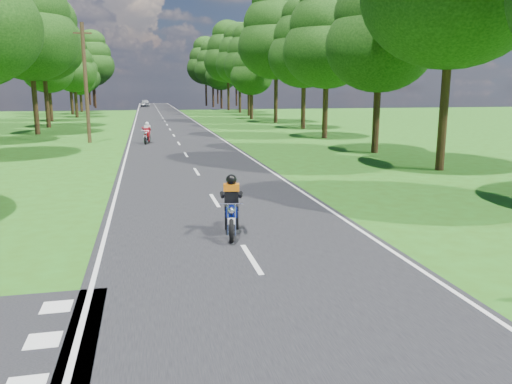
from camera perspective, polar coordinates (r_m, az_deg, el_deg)
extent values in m
plane|color=#2A5212|center=(9.33, 2.06, -11.75)|extent=(160.00, 160.00, 0.00)
cube|color=black|center=(58.43, -10.39, 7.97)|extent=(7.00, 140.00, 0.02)
cube|color=silver|center=(11.13, -0.53, -7.62)|extent=(0.12, 2.00, 0.01)
cube|color=silver|center=(16.83, -4.75, -0.95)|extent=(0.12, 2.00, 0.01)
cube|color=silver|center=(22.68, -6.80, 2.33)|extent=(0.12, 2.00, 0.01)
cube|color=silver|center=(28.60, -8.01, 4.25)|extent=(0.12, 2.00, 0.01)
cube|color=silver|center=(34.54, -8.81, 5.52)|extent=(0.12, 2.00, 0.01)
cube|color=silver|center=(40.50, -9.38, 6.41)|extent=(0.12, 2.00, 0.01)
cube|color=silver|center=(46.47, -9.80, 7.07)|extent=(0.12, 2.00, 0.01)
cube|color=silver|center=(52.45, -10.13, 7.58)|extent=(0.12, 2.00, 0.01)
cube|color=silver|center=(58.43, -10.39, 7.98)|extent=(0.12, 2.00, 0.01)
cube|color=silver|center=(64.42, -10.60, 8.32)|extent=(0.12, 2.00, 0.01)
cube|color=silver|center=(70.40, -10.78, 8.59)|extent=(0.12, 2.00, 0.01)
cube|color=silver|center=(76.39, -10.92, 8.82)|extent=(0.12, 2.00, 0.01)
cube|color=silver|center=(82.38, -11.05, 9.02)|extent=(0.12, 2.00, 0.01)
cube|color=silver|center=(88.38, -11.16, 9.19)|extent=(0.12, 2.00, 0.01)
cube|color=silver|center=(94.37, -11.26, 9.34)|extent=(0.12, 2.00, 0.01)
cube|color=silver|center=(100.36, -11.34, 9.47)|extent=(0.12, 2.00, 0.01)
cube|color=silver|center=(106.36, -11.42, 9.59)|extent=(0.12, 2.00, 0.01)
cube|color=silver|center=(112.36, -11.49, 9.69)|extent=(0.12, 2.00, 0.01)
cube|color=silver|center=(118.35, -11.55, 9.78)|extent=(0.12, 2.00, 0.01)
cube|color=silver|center=(124.35, -11.60, 9.87)|extent=(0.12, 2.00, 0.01)
cube|color=silver|center=(58.40, -13.65, 7.84)|extent=(0.10, 140.00, 0.01)
cube|color=silver|center=(58.65, -7.13, 8.10)|extent=(0.10, 140.00, 0.01)
cube|color=silver|center=(8.41, -23.14, -15.33)|extent=(0.50, 0.50, 0.01)
cube|color=silver|center=(9.48, -21.83, -12.08)|extent=(0.50, 0.50, 0.01)
cylinder|color=black|center=(44.75, -23.88, 8.81)|extent=(0.40, 0.40, 4.32)
ellipsoid|color=black|center=(44.87, -24.47, 15.58)|extent=(7.56, 7.56, 6.42)
ellipsoid|color=black|center=(45.10, -24.71, 18.24)|extent=(6.48, 6.48, 5.51)
cylinder|color=black|center=(52.19, -22.77, 9.23)|extent=(0.40, 0.40, 4.40)
ellipsoid|color=black|center=(52.31, -23.26, 15.16)|extent=(7.71, 7.71, 6.55)
ellipsoid|color=black|center=(52.52, -23.46, 17.49)|extent=(6.60, 6.60, 5.61)
cylinder|color=black|center=(61.98, -22.42, 8.97)|extent=(0.40, 0.40, 3.20)
ellipsoid|color=black|center=(61.97, -22.71, 12.60)|extent=(5.60, 5.60, 4.76)
ellipsoid|color=black|center=(62.03, -22.82, 14.03)|extent=(4.80, 4.80, 4.08)
ellipsoid|color=black|center=(62.14, -22.94, 15.47)|extent=(3.60, 3.60, 3.06)
cylinder|color=black|center=(69.00, -19.85, 9.36)|extent=(0.40, 0.40, 3.22)
ellipsoid|color=black|center=(68.99, -20.08, 12.65)|extent=(5.64, 5.64, 4.79)
ellipsoid|color=black|center=(69.05, -20.18, 13.95)|extent=(4.83, 4.83, 4.11)
ellipsoid|color=black|center=(69.14, -20.27, 15.24)|extent=(3.62, 3.62, 3.08)
cylinder|color=black|center=(76.88, -20.30, 9.66)|extent=(0.40, 0.40, 3.61)
ellipsoid|color=black|center=(76.90, -20.54, 12.96)|extent=(6.31, 6.31, 5.37)
ellipsoid|color=black|center=(76.98, -20.64, 14.27)|extent=(5.41, 5.41, 4.60)
ellipsoid|color=black|center=(77.10, -20.73, 15.57)|extent=(4.06, 4.06, 3.45)
cylinder|color=black|center=(84.61, -19.34, 9.54)|extent=(0.40, 0.40, 2.67)
ellipsoid|color=black|center=(84.59, -19.49, 11.75)|extent=(4.67, 4.67, 3.97)
ellipsoid|color=black|center=(84.61, -19.55, 12.63)|extent=(4.00, 4.00, 3.40)
ellipsoid|color=black|center=(84.65, -19.62, 13.51)|extent=(3.00, 3.00, 2.55)
cylinder|color=black|center=(93.74, -18.85, 9.85)|extent=(0.40, 0.40, 3.09)
ellipsoid|color=black|center=(93.72, -19.01, 12.17)|extent=(5.40, 5.40, 4.59)
ellipsoid|color=black|center=(93.76, -19.07, 13.09)|extent=(4.63, 4.63, 3.93)
ellipsoid|color=black|center=(93.82, -19.13, 14.01)|extent=(3.47, 3.47, 2.95)
cylinder|color=black|center=(100.11, -17.93, 10.40)|extent=(0.40, 0.40, 4.48)
ellipsoid|color=black|center=(100.18, -18.13, 13.55)|extent=(7.84, 7.84, 6.66)
ellipsoid|color=black|center=(100.29, -18.22, 14.79)|extent=(6.72, 6.72, 5.71)
ellipsoid|color=black|center=(100.45, -18.30, 16.03)|extent=(5.04, 5.04, 4.28)
cylinder|color=black|center=(109.15, -18.05, 10.36)|extent=(0.40, 0.40, 4.09)
ellipsoid|color=black|center=(109.19, -18.22, 13.00)|extent=(7.16, 7.16, 6.09)
ellipsoid|color=black|center=(109.27, -18.29, 14.04)|extent=(6.14, 6.14, 5.22)
ellipsoid|color=black|center=(109.38, -18.36, 15.09)|extent=(4.61, 4.61, 3.92)
cylinder|color=black|center=(24.42, 20.59, 7.67)|extent=(0.40, 0.40, 4.56)
cylinder|color=black|center=(30.04, 13.55, 7.70)|extent=(0.40, 0.40, 3.49)
ellipsoid|color=black|center=(30.06, 13.96, 15.91)|extent=(6.12, 6.12, 5.20)
ellipsoid|color=black|center=(30.24, 14.13, 19.12)|extent=(5.24, 5.24, 4.46)
cylinder|color=black|center=(38.26, 7.90, 8.88)|extent=(0.40, 0.40, 3.69)
ellipsoid|color=black|center=(38.31, 8.10, 15.68)|extent=(6.46, 6.46, 5.49)
ellipsoid|color=black|center=(38.47, 8.18, 18.36)|extent=(5.54, 5.54, 4.71)
cylinder|color=black|center=(46.97, 5.42, 9.49)|extent=(0.40, 0.40, 3.74)
ellipsoid|color=black|center=(47.01, 5.53, 15.12)|extent=(6.55, 6.55, 5.57)
ellipsoid|color=black|center=(47.15, 5.58, 17.33)|extent=(5.62, 5.62, 4.77)
ellipsoid|color=black|center=(47.36, 5.63, 19.53)|extent=(4.21, 4.21, 3.58)
cylinder|color=black|center=(54.80, 2.28, 10.33)|extent=(0.40, 0.40, 4.64)
ellipsoid|color=black|center=(54.95, 2.33, 16.30)|extent=(8.12, 8.12, 6.91)
ellipsoid|color=black|center=(55.17, 2.35, 18.64)|extent=(6.96, 6.96, 5.92)
ellipsoid|color=black|center=(55.49, 2.37, 20.96)|extent=(5.22, 5.22, 4.44)
cylinder|color=black|center=(61.56, -0.51, 9.69)|extent=(0.40, 0.40, 2.91)
ellipsoid|color=black|center=(61.53, -0.52, 13.03)|extent=(5.09, 5.09, 4.33)
ellipsoid|color=black|center=(61.58, -0.52, 14.34)|extent=(4.36, 4.36, 3.71)
ellipsoid|color=black|center=(61.66, -0.52, 15.66)|extent=(3.27, 3.27, 2.78)
cylinder|color=black|center=(69.11, -0.81, 10.32)|extent=(0.40, 0.40, 3.88)
ellipsoid|color=black|center=(69.15, -0.82, 14.28)|extent=(6.78, 6.78, 5.77)
ellipsoid|color=black|center=(69.26, -0.83, 15.84)|extent=(5.81, 5.81, 4.94)
ellipsoid|color=black|center=(69.42, -0.83, 17.40)|extent=(4.36, 4.36, 3.71)
cylinder|color=black|center=(77.48, -1.85, 10.59)|extent=(0.40, 0.40, 4.18)
ellipsoid|color=black|center=(77.54, -1.88, 14.39)|extent=(7.31, 7.31, 6.21)
ellipsoid|color=black|center=(77.66, -1.89, 15.90)|extent=(6.27, 6.27, 5.33)
ellipsoid|color=black|center=(77.83, -1.90, 17.39)|extent=(4.70, 4.70, 4.00)
cylinder|color=black|center=(86.25, -3.17, 10.85)|extent=(0.40, 0.40, 4.63)
ellipsoid|color=black|center=(86.35, -3.21, 14.64)|extent=(8.11, 8.11, 6.89)
ellipsoid|color=black|center=(86.49, -3.23, 16.14)|extent=(6.95, 6.95, 5.91)
ellipsoid|color=black|center=(86.69, -3.25, 17.62)|extent=(5.21, 5.21, 4.43)
cylinder|color=black|center=(93.44, -3.97, 10.53)|extent=(0.40, 0.40, 3.36)
ellipsoid|color=black|center=(93.44, -4.01, 13.06)|extent=(5.88, 5.88, 5.00)
ellipsoid|color=black|center=(93.49, -4.02, 14.07)|extent=(5.04, 5.04, 4.29)
ellipsoid|color=black|center=(93.57, -4.04, 15.07)|extent=(3.78, 3.78, 3.21)
cylinder|color=black|center=(100.51, -4.91, 10.81)|extent=(0.40, 0.40, 4.09)
ellipsoid|color=black|center=(100.56, -4.96, 13.67)|extent=(7.15, 7.15, 6.08)
ellipsoid|color=black|center=(100.64, -4.98, 14.81)|extent=(6.13, 6.13, 5.21)
ellipsoid|color=black|center=(100.77, -5.01, 15.94)|extent=(4.60, 4.60, 3.91)
cylinder|color=black|center=(108.15, -5.71, 10.96)|extent=(0.40, 0.40, 4.48)
ellipsoid|color=black|center=(108.21, -5.77, 13.89)|extent=(7.84, 7.84, 6.66)
ellipsoid|color=black|center=(108.32, -5.80, 15.04)|extent=(6.72, 6.72, 5.71)
ellipsoid|color=black|center=(108.47, -5.82, 16.19)|extent=(5.04, 5.04, 4.28)
cylinder|color=black|center=(118.88, -18.45, 10.35)|extent=(0.40, 0.40, 3.84)
ellipsoid|color=black|center=(118.90, -18.60, 12.62)|extent=(6.72, 6.72, 5.71)
ellipsoid|color=black|center=(118.96, -18.67, 13.52)|extent=(5.76, 5.76, 4.90)
ellipsoid|color=black|center=(119.05, -18.73, 14.42)|extent=(4.32, 4.32, 3.67)
cylinder|color=black|center=(121.50, -4.39, 11.00)|extent=(0.40, 0.40, 4.16)
ellipsoid|color=black|center=(121.54, -4.43, 13.41)|extent=(7.28, 7.28, 6.19)
ellipsoid|color=black|center=(121.62, -4.44, 14.37)|extent=(6.24, 6.24, 5.30)
ellipsoid|color=black|center=(121.72, -4.46, 15.32)|extent=(4.68, 4.68, 3.98)
cylinder|color=black|center=(104.22, -20.38, 10.00)|extent=(0.40, 0.40, 3.52)
ellipsoid|color=black|center=(104.22, -20.55, 12.38)|extent=(6.16, 6.16, 5.24)
ellipsoid|color=black|center=(104.28, -20.62, 13.32)|extent=(5.28, 5.28, 4.49)
ellipsoid|color=black|center=(104.36, -20.69, 14.26)|extent=(3.96, 3.96, 3.37)
cylinder|color=black|center=(108.00, -2.25, 11.01)|extent=(0.40, 0.40, 4.48)
ellipsoid|color=black|center=(108.06, -2.27, 13.94)|extent=(7.84, 7.84, 6.66)
ellipsoid|color=black|center=(108.17, -2.28, 15.09)|extent=(6.72, 6.72, 5.71)
ellipsoid|color=black|center=(108.31, -2.29, 16.25)|extent=(5.04, 5.04, 4.28)
cylinder|color=#382616|center=(36.48, -18.87, 11.62)|extent=(0.26, 0.26, 8.00)
cube|color=#382616|center=(36.65, -19.23, 16.77)|extent=(1.20, 0.10, 0.10)
imported|color=#ABAEB3|center=(104.31, -12.57, 9.89)|extent=(1.79, 4.29, 1.45)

